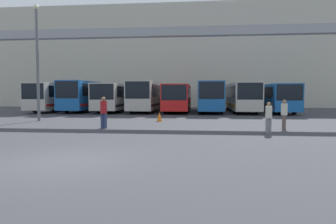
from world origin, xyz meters
TOP-DOWN VIEW (x-y plane):
  - ground_plane at (0.00, 0.00)m, footprint 200.00×200.00m
  - building_backdrop at (0.00, 41.79)m, footprint 55.28×12.00m
  - overhead_gantry at (0.00, 15.72)m, footprint 33.64×0.80m
  - bus_slot_0 at (-12.22, 24.81)m, footprint 2.55×10.68m
  - bus_slot_1 at (-8.73, 24.96)m, footprint 2.55×10.99m
  - bus_slot_2 at (-5.24, 24.99)m, footprint 2.62×11.05m
  - bus_slot_3 at (-1.75, 25.00)m, footprint 2.58×11.05m
  - bus_slot_4 at (1.75, 25.30)m, footprint 2.63×11.67m
  - bus_slot_5 at (5.24, 24.54)m, footprint 2.55×10.15m
  - bus_slot_6 at (8.73, 25.31)m, footprint 2.54×11.69m
  - bus_slot_7 at (12.22, 24.66)m, footprint 2.57×10.39m
  - pedestrian_far_center at (7.65, 7.37)m, footprint 0.33×0.33m
  - pedestrian_mid_left at (8.91, 9.16)m, footprint 0.35×0.35m
  - pedestrian_near_right at (-1.46, 8.46)m, footprint 0.38×0.38m
  - traffic_cone at (1.19, 13.28)m, footprint 0.39×0.39m
  - lamp_post at (-7.77, 12.62)m, footprint 0.36×0.36m

SIDE VIEW (x-z plane):
  - ground_plane at x=0.00m, z-range 0.00..0.00m
  - traffic_cone at x=1.19m, z-range 0.00..0.68m
  - pedestrian_far_center at x=7.65m, z-range 0.05..1.64m
  - pedestrian_mid_left at x=8.91m, z-range 0.05..1.74m
  - pedestrian_near_right at x=-1.46m, z-range 0.06..1.90m
  - bus_slot_4 at x=1.75m, z-range 0.23..3.19m
  - bus_slot_7 at x=12.22m, z-range 0.23..3.20m
  - bus_slot_2 at x=-5.24m, z-range 0.24..3.31m
  - bus_slot_6 at x=8.73m, z-range 0.24..3.37m
  - bus_slot_0 at x=-12.22m, z-range 0.24..3.38m
  - bus_slot_5 at x=5.24m, z-range 0.25..3.48m
  - bus_slot_3 at x=-1.75m, z-range 0.25..3.54m
  - bus_slot_1 at x=-8.73m, z-range 0.25..3.60m
  - lamp_post at x=-7.77m, z-range 0.36..8.87m
  - overhead_gantry at x=0.00m, z-range 2.56..9.86m
  - building_backdrop at x=0.00m, z-range 0.00..15.34m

